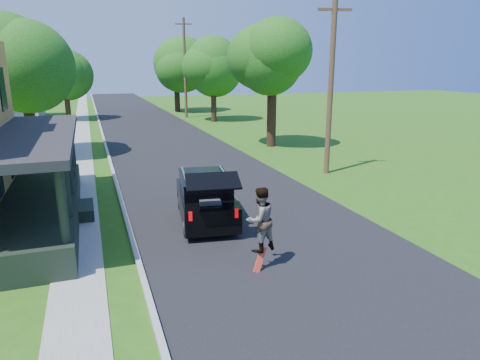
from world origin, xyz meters
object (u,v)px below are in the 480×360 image
object	(u,v)px
black_suv	(205,198)
skateboarder	(260,220)
utility_pole_near	(331,86)
tree_right_near	(272,57)

from	to	relation	value
black_suv	skateboarder	world-z (taller)	skateboarder
black_suv	skateboarder	bearing A→B (deg)	-76.29
skateboarder	utility_pole_near	world-z (taller)	utility_pole_near
skateboarder	utility_pole_near	bearing A→B (deg)	-146.10
tree_right_near	utility_pole_near	world-z (taller)	tree_right_near
skateboarder	utility_pole_near	size ratio (longest dim) A/B	0.21
tree_right_near	black_suv	bearing A→B (deg)	-122.23
skateboarder	tree_right_near	size ratio (longest dim) A/B	0.20
skateboarder	utility_pole_near	distance (m)	11.61
tree_right_near	utility_pole_near	size ratio (longest dim) A/B	1.04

